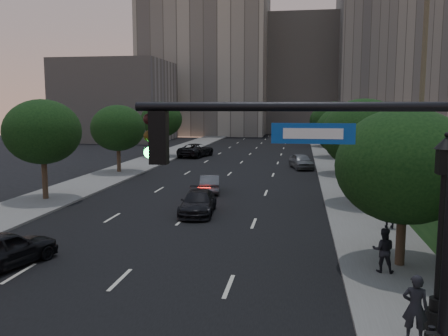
% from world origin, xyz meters
% --- Properties ---
extents(road_surface, '(16.00, 140.00, 0.02)m').
position_xyz_m(road_surface, '(0.00, 30.00, 0.01)').
color(road_surface, black).
rests_on(road_surface, ground).
extents(sidewalk_right, '(4.50, 140.00, 0.15)m').
position_xyz_m(sidewalk_right, '(10.25, 30.00, 0.07)').
color(sidewalk_right, slate).
rests_on(sidewalk_right, ground).
extents(sidewalk_left, '(4.50, 140.00, 0.15)m').
position_xyz_m(sidewalk_left, '(-10.25, 30.00, 0.07)').
color(sidewalk_left, slate).
rests_on(sidewalk_left, ground).
extents(parapet_wall, '(0.35, 90.00, 0.70)m').
position_xyz_m(parapet_wall, '(13.50, 28.00, 4.35)').
color(parapet_wall, slate).
rests_on(parapet_wall, embankment).
extents(office_block_left, '(26.00, 20.00, 32.00)m').
position_xyz_m(office_block_left, '(-14.00, 92.00, 16.00)').
color(office_block_left, gray).
rests_on(office_block_left, ground).
extents(office_block_mid, '(22.00, 18.00, 26.00)m').
position_xyz_m(office_block_mid, '(6.00, 102.00, 13.00)').
color(office_block_mid, '#9A958D').
rests_on(office_block_mid, ground).
extents(office_block_right, '(20.00, 22.00, 36.00)m').
position_xyz_m(office_block_right, '(24.00, 96.00, 18.00)').
color(office_block_right, gray).
rests_on(office_block_right, ground).
extents(office_block_filler, '(18.00, 16.00, 14.00)m').
position_xyz_m(office_block_filler, '(-26.00, 70.00, 7.00)').
color(office_block_filler, '#9A958D').
rests_on(office_block_filler, ground).
extents(tree_right_a, '(5.20, 5.20, 6.24)m').
position_xyz_m(tree_right_a, '(10.30, 8.00, 4.02)').
color(tree_right_a, '#38281C').
rests_on(tree_right_a, ground).
extents(tree_right_b, '(5.20, 5.20, 6.74)m').
position_xyz_m(tree_right_b, '(10.30, 20.00, 4.52)').
color(tree_right_b, '#38281C').
rests_on(tree_right_b, ground).
extents(tree_right_c, '(5.20, 5.20, 6.24)m').
position_xyz_m(tree_right_c, '(10.30, 33.00, 4.02)').
color(tree_right_c, '#38281C').
rests_on(tree_right_c, ground).
extents(tree_right_d, '(5.20, 5.20, 6.74)m').
position_xyz_m(tree_right_d, '(10.30, 47.00, 4.52)').
color(tree_right_d, '#38281C').
rests_on(tree_right_d, ground).
extents(tree_right_e, '(5.20, 5.20, 6.24)m').
position_xyz_m(tree_right_e, '(10.30, 62.00, 4.02)').
color(tree_right_e, '#38281C').
rests_on(tree_right_e, ground).
extents(tree_left_b, '(5.00, 5.00, 6.71)m').
position_xyz_m(tree_left_b, '(-10.30, 18.00, 4.58)').
color(tree_left_b, '#38281C').
rests_on(tree_left_b, ground).
extents(tree_left_c, '(5.00, 5.00, 6.34)m').
position_xyz_m(tree_left_c, '(-10.30, 31.00, 4.21)').
color(tree_left_c, '#38281C').
rests_on(tree_left_c, ground).
extents(tree_left_d, '(5.00, 5.00, 6.71)m').
position_xyz_m(tree_left_d, '(-10.30, 45.00, 4.58)').
color(tree_left_d, '#38281C').
rests_on(tree_left_d, ground).
extents(traffic_signal_mast, '(5.68, 0.56, 7.00)m').
position_xyz_m(traffic_signal_mast, '(7.78, -2.57, 3.67)').
color(traffic_signal_mast, black).
rests_on(traffic_signal_mast, ground).
extents(street_lamp, '(0.64, 0.64, 5.62)m').
position_xyz_m(street_lamp, '(10.18, 2.52, 2.63)').
color(street_lamp, black).
rests_on(street_lamp, ground).
extents(sedan_near_left, '(3.02, 4.74, 1.50)m').
position_xyz_m(sedan_near_left, '(-4.94, 5.51, 0.75)').
color(sedan_near_left, black).
rests_on(sedan_near_left, ground).
extents(sedan_mid_left, '(2.00, 4.07, 1.28)m').
position_xyz_m(sedan_mid_left, '(-0.06, 22.71, 0.64)').
color(sedan_mid_left, '#4E5055').
rests_on(sedan_mid_left, ground).
extents(sedan_far_left, '(3.94, 6.37, 1.65)m').
position_xyz_m(sedan_far_left, '(-6.22, 45.82, 0.82)').
color(sedan_far_left, black).
rests_on(sedan_far_left, ground).
extents(sedan_near_right, '(2.25, 4.77, 1.34)m').
position_xyz_m(sedan_near_right, '(0.56, 15.80, 0.67)').
color(sedan_near_right, black).
rests_on(sedan_near_right, ground).
extents(sedan_far_right, '(2.86, 4.82, 1.54)m').
position_xyz_m(sedan_far_right, '(6.52, 36.73, 0.77)').
color(sedan_far_right, slate).
rests_on(sedan_far_right, ground).
extents(pedestrian_a, '(0.72, 0.54, 1.79)m').
position_xyz_m(pedestrian_a, '(9.45, 1.80, 1.05)').
color(pedestrian_a, black).
rests_on(pedestrian_a, sidewalk_right).
extents(pedestrian_b, '(0.89, 0.74, 1.67)m').
position_xyz_m(pedestrian_b, '(9.50, 7.03, 0.99)').
color(pedestrian_b, black).
rests_on(pedestrian_b, sidewalk_right).
extents(pedestrian_c, '(1.13, 0.50, 1.91)m').
position_xyz_m(pedestrian_c, '(10.93, 13.63, 1.10)').
color(pedestrian_c, black).
rests_on(pedestrian_c, sidewalk_right).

